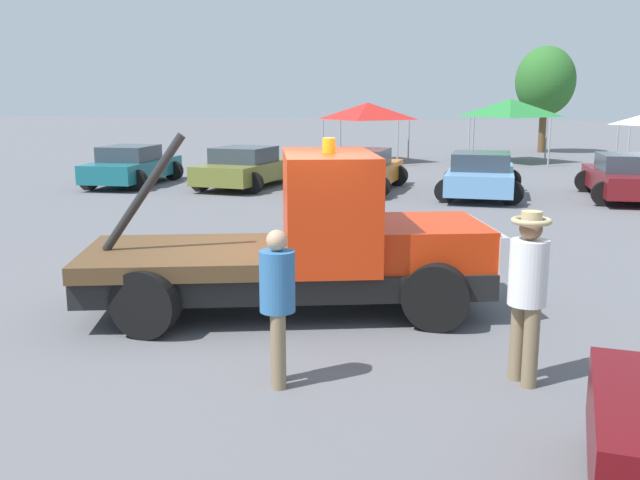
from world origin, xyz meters
TOP-DOWN VIEW (x-y plane):
  - ground_plane at (0.00, 0.00)m, footprint 160.00×160.00m
  - tow_truck at (0.33, 0.12)m, footprint 5.98×3.78m
  - person_near_truck at (3.22, -1.81)m, footprint 0.41×0.41m
  - person_at_hood at (0.73, -2.53)m, footprint 0.37×0.37m
  - parked_car_teal at (-9.44, 12.37)m, footprint 2.58×4.61m
  - parked_car_olive at (-5.49, 12.85)m, footprint 2.76×4.67m
  - parked_car_orange at (-1.66, 12.91)m, footprint 2.59×4.55m
  - parked_car_skyblue at (2.10, 12.55)m, footprint 2.51×4.61m
  - parked_car_maroon at (6.23, 13.02)m, footprint 2.62×4.48m
  - canopy_tent_red at (-3.43, 22.71)m, footprint 3.37×3.37m
  - canopy_tent_green at (2.78, 24.38)m, footprint 3.43×3.43m
  - tree_left at (4.43, 30.67)m, footprint 3.09×3.09m

SIDE VIEW (x-z plane):
  - ground_plane at x=0.00m, z-range 0.00..0.00m
  - parked_car_teal at x=-9.44m, z-range -0.02..1.32m
  - parked_car_maroon at x=6.23m, z-range -0.02..1.32m
  - parked_car_skyblue at x=2.10m, z-range -0.02..1.32m
  - parked_car_olive at x=-5.49m, z-range -0.02..1.32m
  - parked_car_orange at x=-1.66m, z-range -0.02..1.32m
  - tow_truck at x=0.33m, z-range -0.31..2.20m
  - person_at_hood at x=0.73m, z-range 0.13..1.79m
  - person_near_truck at x=3.22m, z-range 0.17..2.01m
  - canopy_tent_red at x=-3.43m, z-range 0.96..3.63m
  - canopy_tent_green at x=2.78m, z-range 1.02..3.86m
  - tree_left at x=4.43m, z-range 0.94..6.45m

